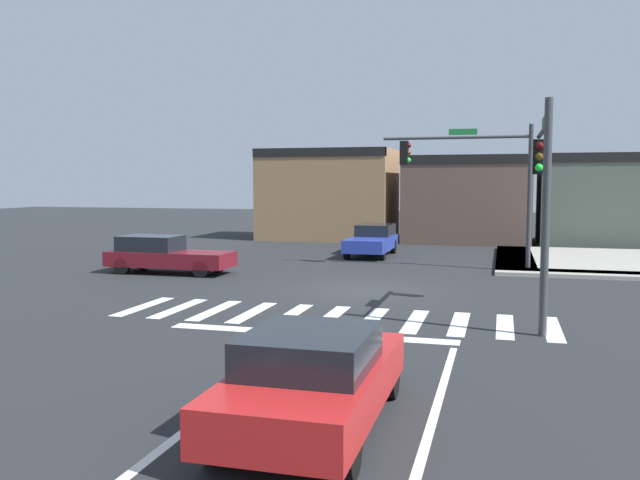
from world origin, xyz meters
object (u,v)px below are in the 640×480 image
at_px(traffic_signal_southeast, 543,178).
at_px(car_maroon, 165,255).
at_px(traffic_signal_northeast, 472,170).
at_px(car_red, 313,378).
at_px(car_blue, 372,240).

xyz_separation_m(traffic_signal_southeast, car_maroon, (-13.36, 5.56, -2.86)).
bearing_deg(traffic_signal_northeast, car_red, 85.76).
height_order(traffic_signal_southeast, car_red, traffic_signal_southeast).
relative_size(car_maroon, car_blue, 1.07).
xyz_separation_m(traffic_signal_northeast, car_maroon, (-11.25, -4.19, -3.25)).
height_order(traffic_signal_southeast, car_maroon, traffic_signal_southeast).
bearing_deg(car_blue, traffic_signal_northeast, 49.94).
bearing_deg(traffic_signal_southeast, car_blue, 26.52).
bearing_deg(car_maroon, car_blue, 51.49).
bearing_deg(car_maroon, car_red, -54.76).
relative_size(car_red, car_blue, 0.99).
relative_size(car_red, car_maroon, 0.93).
bearing_deg(traffic_signal_northeast, car_blue, -40.06).
xyz_separation_m(traffic_signal_northeast, car_blue, (-4.74, 3.99, -3.21)).
bearing_deg(traffic_signal_northeast, traffic_signal_southeast, 102.23).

